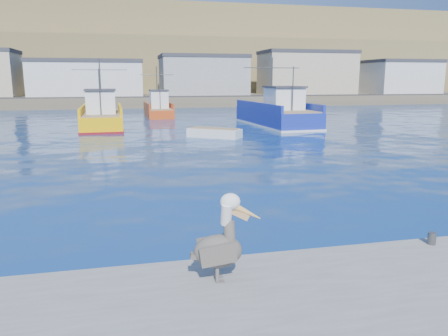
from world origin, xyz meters
name	(u,v)px	position (x,y,z in m)	size (l,w,h in m)	color
ground	(270,228)	(0.00, 0.00, 0.00)	(260.00, 260.00, 0.00)	#072552
dock_bollards	(342,247)	(0.60, -3.40, 0.65)	(36.20, 0.20, 0.30)	#4C4C4C
far_shore	(138,62)	(0.00, 109.20, 8.98)	(200.00, 81.00, 24.00)	brown
trawler_yellow_b	(102,117)	(-6.24, 29.98, 1.00)	(5.00, 10.63, 6.42)	#FCB503
trawler_blue	(277,114)	(10.40, 28.44, 1.09)	(5.90, 12.56, 6.64)	#182B99
boat_orange	(158,109)	(-0.15, 40.95, 1.00)	(4.02, 7.73, 5.99)	#C34114
skiff_mid	(214,134)	(2.60, 21.09, 0.29)	(4.22, 3.67, 0.91)	silver
skiff_far	(314,117)	(16.78, 33.79, 0.29)	(3.61, 4.32, 0.92)	silver
pelican	(221,244)	(-2.48, -4.13, 1.27)	(1.46, 0.65, 1.80)	#595451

